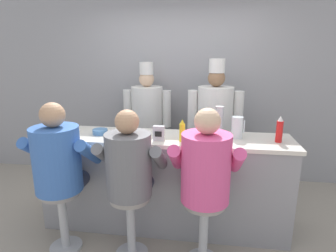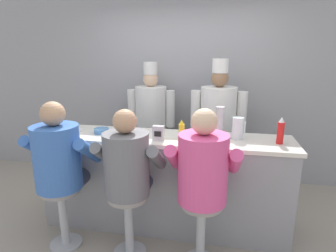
{
  "view_description": "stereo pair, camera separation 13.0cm",
  "coord_description": "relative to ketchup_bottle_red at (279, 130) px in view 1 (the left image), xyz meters",
  "views": [
    {
      "loc": [
        0.43,
        -2.46,
        1.86
      ],
      "look_at": [
        0.04,
        0.26,
        1.14
      ],
      "focal_mm": 30.0,
      "sensor_mm": 36.0,
      "label": 1
    },
    {
      "loc": [
        0.56,
        -2.44,
        1.86
      ],
      "look_at": [
        0.04,
        0.26,
        1.14
      ],
      "focal_mm": 30.0,
      "sensor_mm": 36.0,
      "label": 2
    }
  ],
  "objects": [
    {
      "name": "cook_in_whites_near",
      "position": [
        -1.54,
        1.09,
        -0.19
      ],
      "size": [
        0.68,
        0.44,
        1.74
      ],
      "color": "#232328",
      "rests_on": "ground_plane"
    },
    {
      "name": "diner_seated_pink",
      "position": [
        -0.69,
        -0.47,
        -0.27
      ],
      "size": [
        0.64,
        0.63,
        1.44
      ],
      "color": "#B2B5BA",
      "rests_on": "ground_plane"
    },
    {
      "name": "diner_seated_grey",
      "position": [
        -1.36,
        -0.47,
        -0.28
      ],
      "size": [
        0.61,
        0.6,
        1.4
      ],
      "color": "#B2B5BA",
      "rests_on": "ground_plane"
    },
    {
      "name": "mustard_bottle_yellow",
      "position": [
        -0.93,
        -0.11,
        -0.02
      ],
      "size": [
        0.06,
        0.06,
        0.22
      ],
      "color": "yellow",
      "rests_on": "diner_counter"
    },
    {
      "name": "diner_seated_blue",
      "position": [
        -2.03,
        -0.47,
        -0.26
      ],
      "size": [
        0.65,
        0.64,
        1.45
      ],
      "color": "#B2B5BA",
      "rests_on": "ground_plane"
    },
    {
      "name": "napkin_dispenser_chrome",
      "position": [
        -1.16,
        -0.11,
        -0.05
      ],
      "size": [
        0.11,
        0.07,
        0.15
      ],
      "color": "silver",
      "rests_on": "diner_counter"
    },
    {
      "name": "ketchup_bottle_red",
      "position": [
        0.0,
        0.0,
        0.0
      ],
      "size": [
        0.06,
        0.06,
        0.26
      ],
      "color": "red",
      "rests_on": "diner_counter"
    },
    {
      "name": "breakfast_plate",
      "position": [
        -2.16,
        0.04,
        -0.11
      ],
      "size": [
        0.22,
        0.22,
        0.04
      ],
      "color": "white",
      "rests_on": "diner_counter"
    },
    {
      "name": "wall_back",
      "position": [
        -1.12,
        1.42,
        0.2
      ],
      "size": [
        10.0,
        0.06,
        2.7
      ],
      "color": "#99999E",
      "rests_on": "ground_plane"
    },
    {
      "name": "diner_counter",
      "position": [
        -1.12,
        0.03,
        -0.63
      ],
      "size": [
        2.61,
        0.58,
        1.02
      ],
      "color": "gray",
      "rests_on": "ground_plane"
    },
    {
      "name": "cook_in_whites_far",
      "position": [
        -0.59,
        0.85,
        -0.16
      ],
      "size": [
        0.7,
        0.45,
        1.79
      ],
      "color": "#232328",
      "rests_on": "ground_plane"
    },
    {
      "name": "cereal_bowl",
      "position": [
        -1.81,
        0.02,
        -0.1
      ],
      "size": [
        0.16,
        0.16,
        0.05
      ],
      "color": "#4C7FB7",
      "rests_on": "diner_counter"
    },
    {
      "name": "hot_sauce_bottle_orange",
      "position": [
        -0.79,
        -0.02,
        -0.06
      ],
      "size": [
        0.04,
        0.04,
        0.12
      ],
      "color": "orange",
      "rests_on": "diner_counter"
    },
    {
      "name": "coffee_mug_blue",
      "position": [
        -1.32,
        -0.19,
        -0.08
      ],
      "size": [
        0.13,
        0.09,
        0.08
      ],
      "color": "#4C7AB2",
      "rests_on": "diner_counter"
    },
    {
      "name": "cup_stack_steel",
      "position": [
        -0.57,
        0.14,
        0.03
      ],
      "size": [
        0.09,
        0.09,
        0.31
      ],
      "color": "#B7BABF",
      "rests_on": "diner_counter"
    },
    {
      "name": "ground_plane",
      "position": [
        -1.12,
        -0.26,
        -1.15
      ],
      "size": [
        20.0,
        20.0,
        0.0
      ],
      "primitive_type": "plane",
      "color": "#9E9384"
    },
    {
      "name": "water_pitcher_clear",
      "position": [
        -0.39,
        0.09,
        -0.01
      ],
      "size": [
        0.13,
        0.11,
        0.22
      ],
      "color": "silver",
      "rests_on": "diner_counter"
    }
  ]
}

